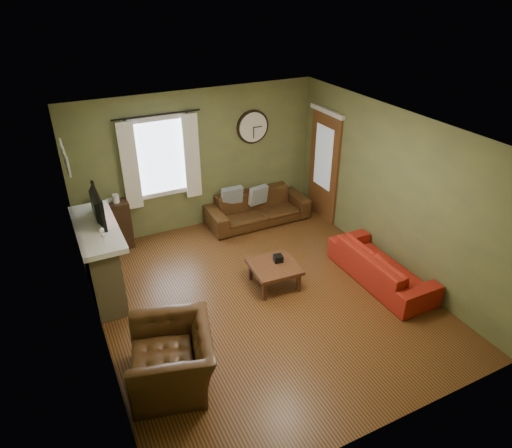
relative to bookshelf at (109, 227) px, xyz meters
name	(u,v)px	position (x,y,z in m)	size (l,w,h in m)	color
floor	(262,297)	(1.76, -2.42, -0.44)	(4.60, 5.20, 0.00)	#563216
ceiling	(263,131)	(1.76, -2.42, 2.16)	(4.60, 5.20, 0.00)	white
wall_left	(90,264)	(-0.54, -2.42, 0.86)	(0.00, 5.20, 2.60)	#636A3B
wall_right	(392,191)	(4.06, -2.42, 0.86)	(0.00, 5.20, 2.60)	#636A3B
wall_back	(198,161)	(1.76, 0.18, 0.86)	(4.60, 0.00, 2.60)	#636A3B
wall_front	(388,342)	(1.76, -5.02, 0.86)	(4.60, 0.00, 2.60)	#636A3B
fireplace	(101,263)	(-0.34, -1.27, 0.11)	(0.40, 1.40, 1.10)	#9E8B5C
firebox	(116,274)	(-0.15, -1.27, -0.14)	(0.04, 0.60, 0.55)	black
mantel	(96,228)	(-0.31, -1.27, 0.70)	(0.58, 1.60, 0.08)	white
tv	(93,210)	(-0.29, -1.12, 0.92)	(0.60, 0.08, 0.35)	black
tv_screen	(99,206)	(-0.21, -1.12, 0.97)	(0.02, 0.62, 0.36)	#994C3F
medallion_left	(68,166)	(-0.52, -1.62, 1.81)	(0.28, 0.28, 0.03)	white
medallion_mid	(65,157)	(-0.52, -1.27, 1.81)	(0.28, 0.28, 0.03)	white
medallion_right	(62,149)	(-0.52, -0.92, 1.81)	(0.28, 0.28, 0.03)	white
window_pane	(160,157)	(1.06, 0.16, 1.06)	(1.00, 0.02, 1.30)	silver
curtain_rod	(157,115)	(1.06, 0.06, 1.83)	(0.03, 0.03, 1.50)	black
curtain_left	(130,167)	(0.51, 0.06, 1.01)	(0.28, 0.04, 1.55)	white
curtain_right	(192,157)	(1.61, 0.06, 1.01)	(0.28, 0.04, 1.55)	white
wall_clock	(253,127)	(2.86, 0.13, 1.36)	(0.64, 0.06, 0.64)	white
door	(324,167)	(4.03, -0.57, 0.61)	(0.05, 0.90, 2.10)	brown
bookshelf	(109,227)	(0.00, 0.00, 0.00)	(0.74, 0.31, 0.88)	black
book	(105,196)	(0.04, 0.16, 0.52)	(0.18, 0.25, 0.02)	#4F2B19
sofa_brown	(258,208)	(2.78, -0.23, -0.15)	(2.00, 0.78, 0.58)	#402611
pillow_left	(258,195)	(2.80, -0.21, 0.11)	(0.37, 0.11, 0.37)	gray
pillow_right	(232,197)	(2.30, -0.07, 0.11)	(0.41, 0.12, 0.41)	gray
sofa_red	(381,266)	(3.65, -2.87, -0.16)	(1.90, 0.74, 0.55)	maroon
armchair	(172,358)	(0.08, -3.39, -0.08)	(1.10, 0.96, 0.71)	#402611
coffee_table	(274,275)	(2.07, -2.23, -0.25)	(0.71, 0.71, 0.38)	#4F2B19
tissue_box	(278,260)	(2.17, -2.17, -0.04)	(0.13, 0.13, 0.10)	black
wine_glass_a	(104,240)	(-0.29, -1.88, 0.84)	(0.07, 0.07, 0.19)	white
wine_glass_b	(102,235)	(-0.29, -1.76, 0.84)	(0.07, 0.07, 0.20)	white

